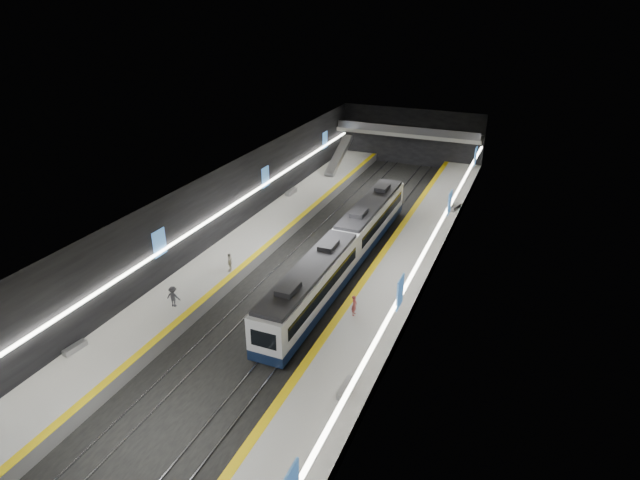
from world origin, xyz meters
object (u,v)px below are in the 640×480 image
at_px(passenger_left_b, 173,297).
at_px(bench_left_far, 291,192).
at_px(passenger_right_a, 354,306).
at_px(bench_right_near, 346,388).
at_px(bench_right_far, 455,207).
at_px(passenger_left_a, 230,262).
at_px(escalator, 339,155).
at_px(bench_left_near, 75,348).
at_px(train, 344,248).

bearing_deg(passenger_left_b, bench_left_far, -91.79).
bearing_deg(passenger_left_b, passenger_right_a, -169.43).
distance_m(bench_right_near, bench_right_far, 32.18).
height_order(passenger_left_a, passenger_left_b, passenger_left_b).
height_order(escalator, passenger_left_a, escalator).
distance_m(bench_left_near, bench_left_far, 32.89).
relative_size(bench_right_near, passenger_left_a, 1.14).
relative_size(bench_right_near, passenger_right_a, 1.18).
relative_size(bench_left_far, bench_right_near, 1.07).
bearing_deg(escalator, passenger_left_b, -88.86).
bearing_deg(passenger_left_a, escalator, 167.10).
height_order(escalator, passenger_right_a, escalator).
height_order(bench_left_near, bench_left_far, bench_left_far).
xyz_separation_m(bench_left_far, passenger_right_a, (15.52, -21.55, 0.56)).
distance_m(bench_left_near, passenger_left_b, 7.67).
distance_m(bench_left_far, bench_right_far, 18.91).
xyz_separation_m(bench_left_far, passenger_left_a, (3.43, -19.23, 0.59)).
bearing_deg(bench_left_near, passenger_left_b, 75.89).
distance_m(passenger_left_a, passenger_left_b, 6.60).
height_order(bench_left_near, passenger_left_a, passenger_left_a).
height_order(train, bench_left_far, train).
bearing_deg(bench_left_far, bench_right_near, -57.00).
relative_size(escalator, bench_left_far, 3.95).
bearing_deg(passenger_right_a, passenger_left_b, 103.83).
bearing_deg(train, passenger_left_b, -127.25).
height_order(passenger_right_a, passenger_left_a, passenger_left_a).
xyz_separation_m(bench_right_near, passenger_right_a, (-2.37, 8.07, 0.57)).
bearing_deg(bench_right_far, bench_left_far, -159.49).
height_order(bench_left_far, passenger_left_a, passenger_left_a).
relative_size(bench_left_far, passenger_right_a, 1.26).
distance_m(bench_left_near, bench_right_far, 40.21).
height_order(train, passenger_right_a, train).
height_order(bench_right_near, passenger_left_a, passenger_left_a).
distance_m(train, passenger_left_a, 10.06).
bearing_deg(bench_right_near, escalator, 113.13).
bearing_deg(bench_right_far, escalator, 165.92).
relative_size(escalator, passenger_right_a, 4.97).
relative_size(bench_right_far, passenger_left_a, 1.19).
xyz_separation_m(train, passenger_left_b, (-9.27, -12.19, -0.36)).
relative_size(bench_left_near, bench_right_near, 0.88).
height_order(bench_right_near, passenger_left_b, passenger_left_b).
relative_size(bench_right_far, passenger_right_a, 1.23).
relative_size(passenger_left_a, passenger_left_b, 1.00).
bearing_deg(bench_left_far, passenger_left_a, -78.01).
xyz_separation_m(escalator, bench_right_far, (17.00, -8.61, -1.66)).
distance_m(bench_right_far, passenger_left_b, 32.65).
distance_m(train, bench_left_far, 17.96).
bearing_deg(passenger_left_a, passenger_right_a, 63.03).
height_order(bench_right_near, bench_right_far, bench_right_far).
bearing_deg(bench_right_near, bench_left_far, 122.66).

